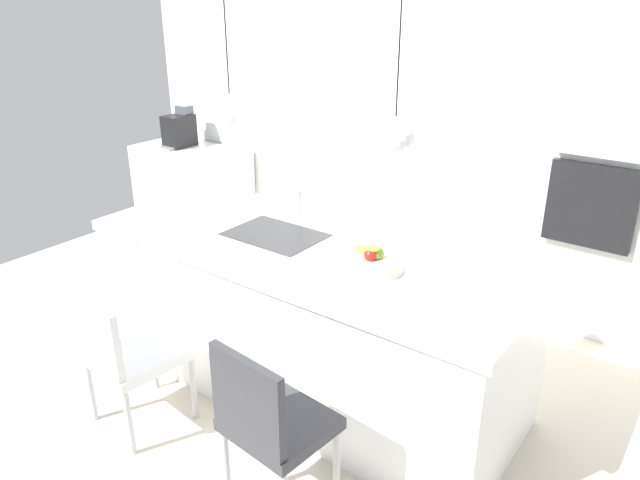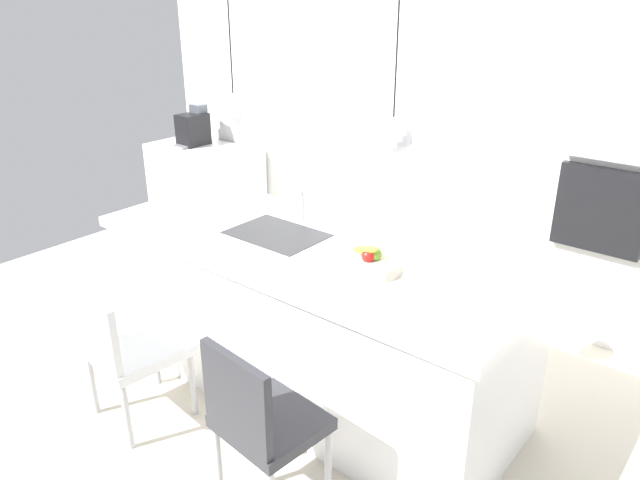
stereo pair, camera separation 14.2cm
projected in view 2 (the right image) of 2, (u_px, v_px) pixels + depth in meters
floor at (308, 382)px, 3.80m from camera, size 6.60×6.60×0.00m
back_wall at (449, 134)px, 4.48m from camera, size 6.00×0.10×2.60m
kitchen_island at (307, 316)px, 3.62m from camera, size 2.63×1.02×0.96m
sink_basin at (277, 235)px, 3.57m from camera, size 0.56×0.40×0.02m
faucet at (300, 202)px, 3.66m from camera, size 0.02×0.17×0.22m
fruit_bowl at (373, 262)px, 3.09m from camera, size 0.30×0.30×0.16m
side_counter at (206, 191)px, 5.94m from camera, size 1.10×0.60×0.90m
coffee_machine at (193, 128)px, 5.78m from camera, size 0.20×0.35×0.38m
microwave at (615, 133)px, 3.68m from camera, size 0.54×0.08×0.34m
oven at (601, 210)px, 3.88m from camera, size 0.56×0.08×0.56m
chair_near at (126, 347)px, 3.30m from camera, size 0.52×0.52×0.85m
chair_middle at (260, 420)px, 2.69m from camera, size 0.48×0.45×0.91m
pendant_light_left at (234, 110)px, 3.48m from camera, size 0.20×0.20×0.80m
pendant_light_right at (393, 137)px, 2.84m from camera, size 0.20×0.20×0.80m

